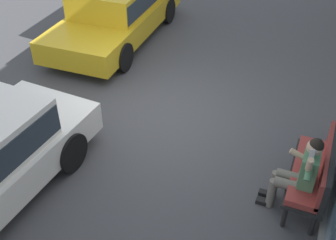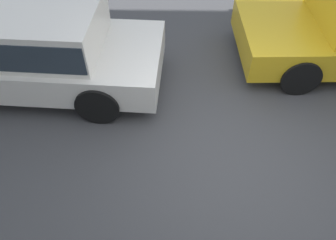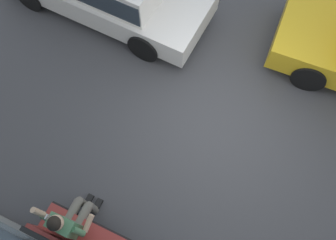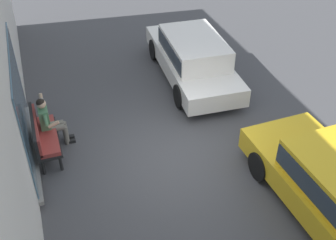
% 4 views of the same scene
% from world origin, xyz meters
% --- Properties ---
extents(ground_plane, '(60.00, 60.00, 0.00)m').
position_xyz_m(ground_plane, '(0.00, 0.00, 0.00)').
color(ground_plane, '#424244').
extents(bench, '(1.57, 0.55, 1.01)m').
position_xyz_m(bench, '(1.11, 2.90, 0.58)').
color(bench, black).
rests_on(bench, ground_plane).
extents(person_on_phone, '(0.73, 0.74, 1.35)m').
position_xyz_m(person_on_phone, '(1.41, 2.67, 0.71)').
color(person_on_phone, '#6B665B').
rests_on(person_on_phone, ground_plane).
extents(parked_car_near, '(4.61, 2.05, 1.40)m').
position_xyz_m(parked_car_near, '(-2.74, -2.45, 0.77)').
color(parked_car_near, gold).
rests_on(parked_car_near, ground_plane).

